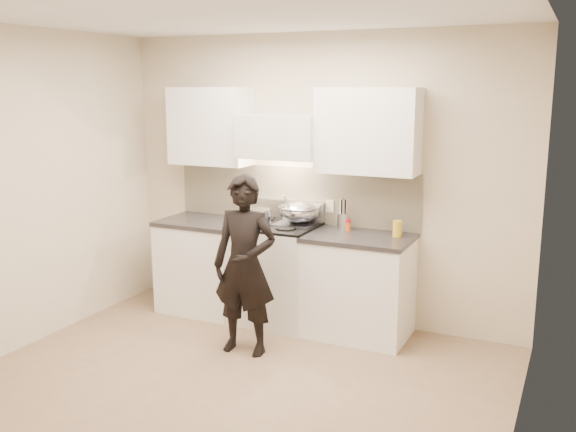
{
  "coord_description": "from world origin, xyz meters",
  "views": [
    {
      "loc": [
        2.27,
        -3.82,
        2.22
      ],
      "look_at": [
        0.01,
        1.05,
        1.12
      ],
      "focal_mm": 40.0,
      "sensor_mm": 36.0,
      "label": 1
    }
  ],
  "objects_px": {
    "stove": "(275,273)",
    "wok": "(299,212)",
    "utensil_crock": "(343,220)",
    "counter_right": "(358,285)",
    "person": "(245,265)"
  },
  "relations": [
    {
      "from": "counter_right",
      "to": "person",
      "type": "xyz_separation_m",
      "value": [
        -0.74,
        -0.76,
        0.29
      ]
    },
    {
      "from": "wok",
      "to": "stove",
      "type": "bearing_deg",
      "value": -153.36
    },
    {
      "from": "stove",
      "to": "wok",
      "type": "bearing_deg",
      "value": 26.64
    },
    {
      "from": "wok",
      "to": "utensil_crock",
      "type": "bearing_deg",
      "value": 7.99
    },
    {
      "from": "wok",
      "to": "utensil_crock",
      "type": "distance_m",
      "value": 0.42
    },
    {
      "from": "counter_right",
      "to": "person",
      "type": "relative_size",
      "value": 0.61
    },
    {
      "from": "counter_right",
      "to": "utensil_crock",
      "type": "xyz_separation_m",
      "value": [
        -0.21,
        0.16,
        0.55
      ]
    },
    {
      "from": "counter_right",
      "to": "utensil_crock",
      "type": "height_order",
      "value": "utensil_crock"
    },
    {
      "from": "stove",
      "to": "wok",
      "type": "xyz_separation_m",
      "value": [
        0.2,
        0.1,
        0.59
      ]
    },
    {
      "from": "stove",
      "to": "utensil_crock",
      "type": "relative_size",
      "value": 3.37
    },
    {
      "from": "wok",
      "to": "person",
      "type": "distance_m",
      "value": 0.92
    },
    {
      "from": "counter_right",
      "to": "wok",
      "type": "relative_size",
      "value": 1.93
    },
    {
      "from": "utensil_crock",
      "to": "person",
      "type": "relative_size",
      "value": 0.19
    },
    {
      "from": "stove",
      "to": "wok",
      "type": "relative_size",
      "value": 2.02
    },
    {
      "from": "utensil_crock",
      "to": "counter_right",
      "type": "bearing_deg",
      "value": -36.58
    }
  ]
}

